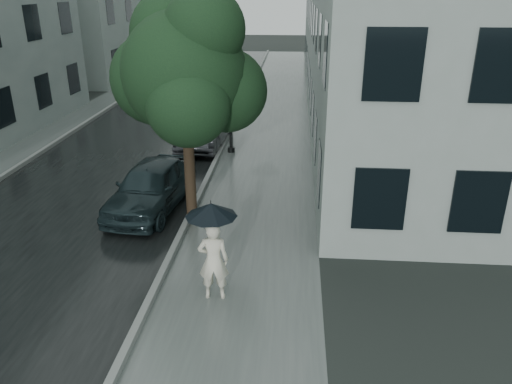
# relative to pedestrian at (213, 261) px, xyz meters

# --- Properties ---
(ground) EXTENTS (120.00, 120.00, 0.00)m
(ground) POSITION_rel_pedestrian_xyz_m (0.26, 0.33, -0.88)
(ground) COLOR black
(ground) RESTS_ON ground
(sidewalk) EXTENTS (3.50, 60.00, 0.01)m
(sidewalk) POSITION_rel_pedestrian_xyz_m (0.51, 12.33, -0.87)
(sidewalk) COLOR slate
(sidewalk) RESTS_ON ground
(kerb_near) EXTENTS (0.15, 60.00, 0.15)m
(kerb_near) POSITION_rel_pedestrian_xyz_m (-1.31, 12.33, -0.80)
(kerb_near) COLOR slate
(kerb_near) RESTS_ON ground
(asphalt_road) EXTENTS (6.85, 60.00, 0.00)m
(asphalt_road) POSITION_rel_pedestrian_xyz_m (-4.81, 12.33, -0.88)
(asphalt_road) COLOR black
(asphalt_road) RESTS_ON ground
(kerb_far) EXTENTS (0.15, 60.00, 0.15)m
(kerb_far) POSITION_rel_pedestrian_xyz_m (-8.31, 12.33, -0.80)
(kerb_far) COLOR slate
(kerb_far) RESTS_ON ground
(sidewalk_far) EXTENTS (1.70, 60.00, 0.01)m
(sidewalk_far) POSITION_rel_pedestrian_xyz_m (-9.24, 12.33, -0.87)
(sidewalk_far) COLOR #4C5451
(sidewalk_far) RESTS_ON ground
(building_near) EXTENTS (7.02, 36.00, 9.00)m
(building_near) POSITION_rel_pedestrian_xyz_m (5.73, 19.83, 3.62)
(building_near) COLOR gray
(building_near) RESTS_ON ground
(building_far_b) EXTENTS (7.02, 18.00, 8.00)m
(building_far_b) POSITION_rel_pedestrian_xyz_m (-13.51, 30.33, 3.12)
(building_far_b) COLOR gray
(building_far_b) RESTS_ON ground
(pedestrian) EXTENTS (0.67, 0.47, 1.74)m
(pedestrian) POSITION_rel_pedestrian_xyz_m (0.00, 0.00, 0.00)
(pedestrian) COLOR silver
(pedestrian) RESTS_ON sidewalk
(umbrella) EXTENTS (1.38, 1.38, 1.29)m
(umbrella) POSITION_rel_pedestrian_xyz_m (-0.01, -0.01, 1.16)
(umbrella) COLOR black
(umbrella) RESTS_ON ground
(street_tree) EXTENTS (4.09, 3.72, 6.14)m
(street_tree) POSITION_rel_pedestrian_xyz_m (-1.19, 3.66, 3.27)
(street_tree) COLOR #332619
(street_tree) RESTS_ON ground
(lamp_post) EXTENTS (0.85, 0.33, 5.33)m
(lamp_post) POSITION_rel_pedestrian_xyz_m (-1.05, 9.88, 2.17)
(lamp_post) COLOR black
(lamp_post) RESTS_ON ground
(car_near) EXTENTS (2.17, 4.35, 1.42)m
(car_near) POSITION_rel_pedestrian_xyz_m (-2.52, 4.33, -0.16)
(car_near) COLOR #182629
(car_near) RESTS_ON ground
(car_far) EXTENTS (1.76, 4.56, 1.48)m
(car_far) POSITION_rel_pedestrian_xyz_m (-2.07, 10.80, -0.13)
(car_far) COLOR #25272B
(car_far) RESTS_ON ground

